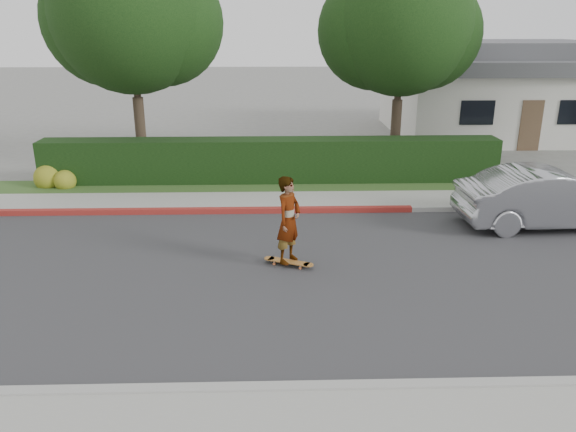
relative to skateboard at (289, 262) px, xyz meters
name	(u,v)px	position (x,y,z in m)	size (l,w,h in m)	color
ground	(410,272)	(2.60, -0.41, -0.10)	(120.00, 120.00, 0.00)	slate
road	(410,272)	(2.60, -0.41, -0.10)	(60.00, 8.00, 0.01)	#2D2D30
curb_near	(476,386)	(2.60, -4.51, -0.03)	(60.00, 0.20, 0.15)	#9E9E99
sidewalk_near	(499,429)	(2.60, -5.41, -0.04)	(60.00, 1.60, 0.12)	gray
curb_far	(376,209)	(2.60, 3.69, -0.03)	(60.00, 0.20, 0.15)	#9E9E99
curb_red_section	(200,211)	(-2.40, 3.69, -0.02)	(12.00, 0.21, 0.15)	maroon
sidewalk_far	(371,200)	(2.60, 4.59, -0.04)	(60.00, 1.60, 0.12)	gray
planting_strip	(363,186)	(2.60, 6.19, -0.05)	(60.00, 1.60, 0.10)	#2D4C1E
hedge	(271,161)	(-0.40, 6.79, 0.65)	(15.00, 1.00, 1.50)	black
flowering_shrub	(54,179)	(-7.40, 6.32, 0.23)	(1.40, 1.00, 0.90)	#2D4C19
tree_left	(132,17)	(-4.91, 8.27, 5.16)	(5.99, 5.21, 8.00)	#33261C
tree_center	(400,29)	(4.09, 8.77, 4.80)	(5.66, 4.84, 7.44)	#33261C
house	(501,89)	(10.60, 15.58, 2.00)	(10.60, 8.60, 4.30)	beige
skateboard	(289,262)	(0.00, 0.00, 0.00)	(1.15, 0.67, 0.11)	orange
skateboarder	(289,220)	(0.00, 0.00, 0.98)	(0.70, 0.46, 1.93)	white
car_silver	(550,198)	(6.89, 2.38, 0.68)	(1.65, 4.73, 1.56)	#A3A4AA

